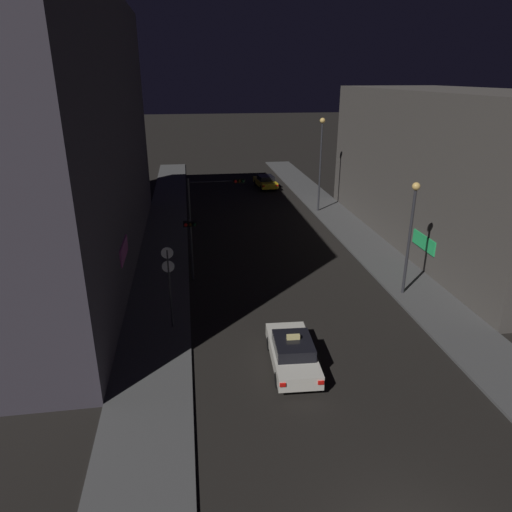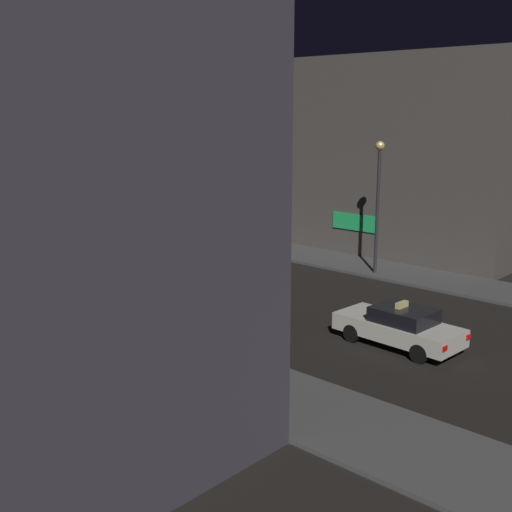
{
  "view_description": "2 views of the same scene",
  "coord_description": "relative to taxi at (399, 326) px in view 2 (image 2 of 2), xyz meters",
  "views": [
    {
      "loc": [
        -5.48,
        -7.85,
        11.85
      ],
      "look_at": [
        -1.94,
        15.89,
        2.42
      ],
      "focal_mm": 32.43,
      "sensor_mm": 36.0,
      "label": 1
    },
    {
      "loc": [
        -20.3,
        -2.03,
        8.04
      ],
      "look_at": [
        0.73,
        17.47,
        1.5
      ],
      "focal_mm": 45.23,
      "sensor_mm": 36.0,
      "label": 2
    }
  ],
  "objects": [
    {
      "name": "taxi",
      "position": [
        0.0,
        0.0,
        0.0
      ],
      "size": [
        2.03,
        4.54,
        1.62
      ],
      "color": "silver",
      "rests_on": "ground_plane"
    },
    {
      "name": "street_lamp_near_block",
      "position": [
        7.89,
        6.02,
        3.53
      ],
      "size": [
        0.44,
        0.44,
        6.44
      ],
      "color": "#2D2D33",
      "rests_on": "sidewalk_right"
    },
    {
      "name": "building_facade_right",
      "position": [
        15.24,
        14.47,
        4.72
      ],
      "size": [
        9.41,
        26.64,
        10.91
      ],
      "color": "#514C47",
      "rests_on": "ground_plane"
    },
    {
      "name": "sidewalk_right",
      "position": [
        8.87,
        19.38,
        -0.67
      ],
      "size": [
        3.4,
        60.17,
        0.13
      ],
      "primitive_type": "cube",
      "color": "#4C4C4C",
      "rests_on": "ground_plane"
    },
    {
      "name": "traffic_light_left_kerb",
      "position": [
        -4.07,
        9.92,
        2.02
      ],
      "size": [
        0.8,
        0.42,
        3.86
      ],
      "color": "#2D2D33",
      "rests_on": "ground_plane"
    },
    {
      "name": "street_lamp_far_block",
      "position": [
        7.75,
        23.55,
        4.73
      ],
      "size": [
        0.47,
        0.47,
        8.27
      ],
      "color": "#2D2D33",
      "rests_on": "sidewalk_right"
    },
    {
      "name": "far_car",
      "position": [
        4.52,
        33.84,
        -0.0
      ],
      "size": [
        2.17,
        4.59,
        1.42
      ],
      "color": "yellow",
      "rests_on": "ground_plane"
    },
    {
      "name": "traffic_light_overhead",
      "position": [
        -2.68,
        13.46,
        3.26
      ],
      "size": [
        3.83,
        0.42,
        5.58
      ],
      "color": "#2D2D33",
      "rests_on": "ground_plane"
    },
    {
      "name": "sign_pole_left",
      "position": [
        -5.2,
        4.05,
        1.95
      ],
      "size": [
        0.59,
        0.1,
        4.23
      ],
      "color": "#2D2D33",
      "rests_on": "sidewalk_left"
    }
  ]
}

